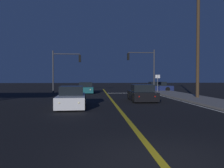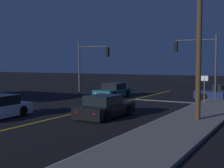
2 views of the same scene
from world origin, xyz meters
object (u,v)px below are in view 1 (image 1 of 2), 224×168
at_px(car_far_approaching_navy, 156,87).
at_px(car_mid_block_black, 142,94).
at_px(car_following_oncoming_teal, 86,88).
at_px(street_sign_corner, 158,81).
at_px(traffic_signal_far_left, 64,65).
at_px(utility_pole_right, 198,32).
at_px(traffic_signal_near_right, 144,64).
at_px(car_parked_curb_white, 72,98).

height_order(car_far_approaching_navy, car_mid_block_black, same).
distance_m(car_following_oncoming_teal, street_sign_corner, 8.92).
height_order(car_following_oncoming_teal, traffic_signal_far_left, traffic_signal_far_left).
xyz_separation_m(car_following_oncoming_teal, car_mid_block_black, (4.94, -10.03, -0.00)).
xyz_separation_m(car_following_oncoming_teal, utility_pole_right, (10.19, -8.89, 5.33)).
height_order(car_following_oncoming_teal, traffic_signal_near_right, traffic_signal_near_right).
height_order(car_parked_curb_white, street_sign_corner, street_sign_corner).
height_order(car_mid_block_black, car_parked_curb_white, same).
bearing_deg(car_following_oncoming_teal, traffic_signal_near_right, -168.33).
bearing_deg(car_far_approaching_navy, car_mid_block_black, 158.34).
bearing_deg(utility_pole_right, car_far_approaching_navy, 92.93).
distance_m(car_parked_curb_white, street_sign_corner, 15.44).
bearing_deg(traffic_signal_far_left, traffic_signal_near_right, 7.60).
bearing_deg(car_parked_curb_white, street_sign_corner, -128.95).
distance_m(car_far_approaching_navy, car_parked_curb_white, 18.97).
bearing_deg(traffic_signal_near_right, utility_pole_right, 102.99).
relative_size(car_following_oncoming_teal, traffic_signal_near_right, 0.79).
height_order(car_following_oncoming_teal, car_mid_block_black, same).
bearing_deg(car_mid_block_black, car_parked_curb_white, -145.80).
bearing_deg(car_far_approaching_navy, traffic_signal_far_left, 99.33).
xyz_separation_m(traffic_signal_near_right, traffic_signal_far_left, (-10.49, -1.40, -0.28)).
xyz_separation_m(traffic_signal_near_right, street_sign_corner, (1.04, -2.80, -2.22)).
height_order(traffic_signal_near_right, utility_pole_right, utility_pole_right).
bearing_deg(traffic_signal_far_left, car_far_approaching_navy, 10.75).
xyz_separation_m(car_following_oncoming_teal, car_far_approaching_navy, (9.60, 2.61, 0.00)).
xyz_separation_m(car_following_oncoming_teal, traffic_signal_near_right, (7.75, 1.67, 3.19)).
bearing_deg(car_far_approaching_navy, car_following_oncoming_teal, 103.78).
xyz_separation_m(car_mid_block_black, traffic_signal_far_left, (-7.68, 10.30, 2.91)).
relative_size(traffic_signal_near_right, traffic_signal_far_left, 1.08).
bearing_deg(traffic_signal_far_left, car_mid_block_black, -53.28).
distance_m(car_following_oncoming_teal, car_mid_block_black, 11.18).
distance_m(car_mid_block_black, car_parked_curb_white, 6.38).
height_order(traffic_signal_far_left, street_sign_corner, traffic_signal_far_left).
bearing_deg(car_mid_block_black, car_far_approaching_navy, 71.13).
relative_size(car_mid_block_black, utility_pole_right, 0.38).
relative_size(car_following_oncoming_teal, utility_pole_right, 0.39).
relative_size(car_mid_block_black, car_parked_curb_white, 0.92).
xyz_separation_m(car_mid_block_black, utility_pole_right, (5.25, 1.14, 5.33)).
bearing_deg(car_following_oncoming_teal, street_sign_corner, 172.19).
bearing_deg(street_sign_corner, traffic_signal_near_right, 110.31).
relative_size(utility_pole_right, street_sign_corner, 4.96).
xyz_separation_m(utility_pole_right, street_sign_corner, (-1.40, 7.76, -4.35)).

